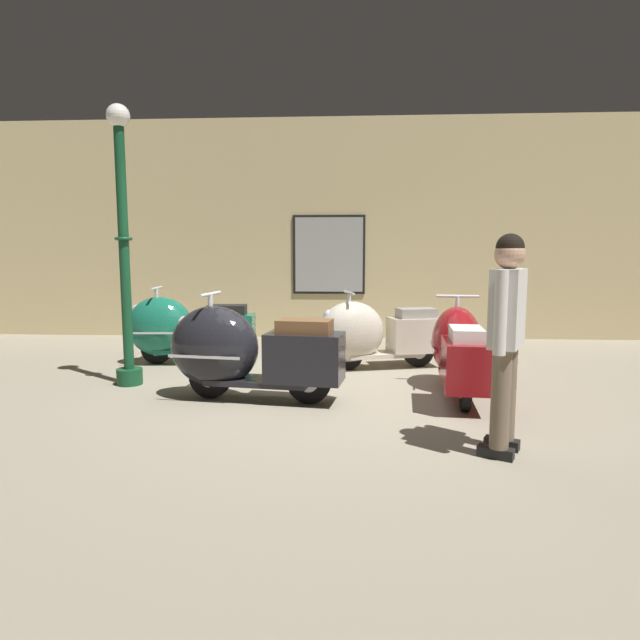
{
  "coord_description": "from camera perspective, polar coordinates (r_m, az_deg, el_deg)",
  "views": [
    {
      "loc": [
        0.29,
        -5.36,
        1.47
      ],
      "look_at": [
        -0.09,
        0.97,
        0.68
      ],
      "focal_mm": 30.45,
      "sensor_mm": 36.0,
      "label": 1
    }
  ],
  "objects": [
    {
      "name": "visitor_0",
      "position": [
        4.09,
        19.0,
        -0.88
      ],
      "size": [
        0.37,
        0.49,
        1.6
      ],
      "rotation": [
        0.0,
        0.0,
        2.68
      ],
      "color": "black",
      "rests_on": "ground"
    },
    {
      "name": "showroom_back_wall",
      "position": [
        9.42,
        1.68,
        9.45
      ],
      "size": [
        18.0,
        0.24,
        3.7
      ],
      "color": "#CCB784",
      "rests_on": "ground"
    },
    {
      "name": "lamppost",
      "position": [
        6.3,
        -19.9,
        7.08
      ],
      "size": [
        0.28,
        0.28,
        3.02
      ],
      "color": "#144728",
      "rests_on": "ground"
    },
    {
      "name": "scooter_2",
      "position": [
        6.86,
        5.41,
        -1.43
      ],
      "size": [
        1.68,
        0.86,
        0.99
      ],
      "rotation": [
        0.0,
        0.0,
        -2.88
      ],
      "color": "black",
      "rests_on": "ground"
    },
    {
      "name": "scooter_1",
      "position": [
        5.45,
        -8.26,
        -3.28
      ],
      "size": [
        1.81,
        0.74,
        1.07
      ],
      "rotation": [
        0.0,
        0.0,
        3.0
      ],
      "color": "black",
      "rests_on": "ground"
    },
    {
      "name": "ground_plane",
      "position": [
        5.56,
        0.3,
        -8.17
      ],
      "size": [
        60.0,
        60.0,
        0.0
      ],
      "primitive_type": "plane",
      "color": "gray"
    },
    {
      "name": "scooter_0",
      "position": [
        7.37,
        -14.43,
        -0.91
      ],
      "size": [
        1.69,
        0.59,
        1.02
      ],
      "rotation": [
        0.0,
        0.0,
        -3.08
      ],
      "color": "black",
      "rests_on": "ground"
    },
    {
      "name": "scooter_3",
      "position": [
        5.84,
        14.38,
        -3.02
      ],
      "size": [
        0.61,
        1.69,
        1.01
      ],
      "rotation": [
        0.0,
        0.0,
        1.48
      ],
      "color": "black",
      "rests_on": "ground"
    }
  ]
}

